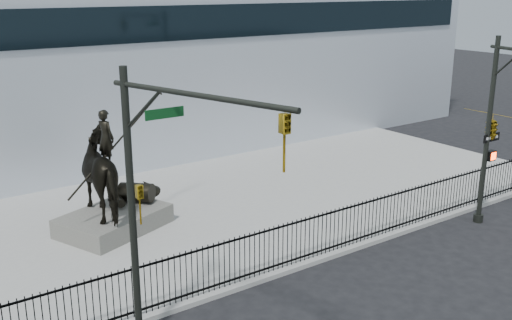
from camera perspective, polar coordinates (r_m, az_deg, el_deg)
ground at (r=19.36m, az=8.76°, el=-10.57°), size 120.00×120.00×0.00m
plaza at (r=24.35m, az=-2.74°, el=-4.41°), size 30.00×12.00×0.15m
building at (r=34.71m, az=-14.71°, el=8.88°), size 44.00×14.00×9.00m
picket_fence at (r=19.79m, az=6.35°, el=-6.96°), size 22.10×0.10×1.50m
statue_plinth at (r=22.37m, az=-13.37°, el=-5.65°), size 4.32×3.66×0.69m
equestrian_statue at (r=21.82m, az=-13.54°, el=-1.26°), size 4.40×3.59×3.97m
traffic_signal_left at (r=13.64m, az=-9.46°, el=-3.92°), size 1.52×4.84×7.00m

